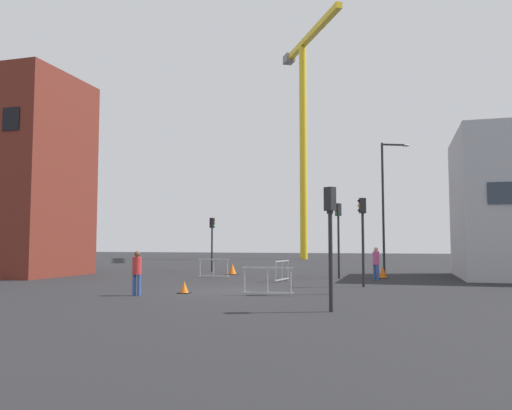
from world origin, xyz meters
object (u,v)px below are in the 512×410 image
Objects in this scene: construction_crane at (304,116)px; traffic_light_near at (338,228)px; pedestrian_waiting at (376,261)px; traffic_light_crosswalk at (212,235)px; traffic_cone_striped at (383,273)px; traffic_cone_on_verge at (184,288)px; traffic_light_corner at (363,227)px; traffic_light_median at (330,227)px; pedestrian_walking at (137,270)px; traffic_cone_orange at (232,269)px; traffic_light_island at (330,228)px; streetlamp_tall at (386,198)px.

construction_crane is 37.55m from traffic_light_near.
pedestrian_waiting is at bearing -73.68° from construction_crane.
traffic_light_crosswalk reaches higher than traffic_cone_striped.
traffic_cone_on_verge is (-4.97, -9.98, -2.60)m from traffic_light_near.
traffic_light_corner is 2.29× the size of pedestrian_waiting.
traffic_light_median reaches higher than pedestrian_waiting.
traffic_light_crosswalk reaches higher than pedestrian_walking.
pedestrian_waiting is at bearing -99.12° from traffic_cone_striped.
traffic_light_corner is 1.08× the size of traffic_light_crosswalk.
traffic_cone_orange is (-9.01, 2.76, -0.71)m from pedestrian_waiting.
traffic_light_near is at bearing 161.64° from pedestrian_waiting.
traffic_light_near is 7.67m from traffic_cone_orange.
traffic_light_crosswalk is at bearing 131.45° from traffic_cone_orange.
traffic_light_near is at bearing -76.66° from construction_crane.
traffic_cone_on_verge is at bearing -116.46° from traffic_light_near.
traffic_light_corner reaches higher than traffic_light_median.
traffic_light_crosswalk reaches higher than pedestrian_waiting.
traffic_light_island is 8.10× the size of traffic_cone_on_verge.
traffic_cone_on_verge is (2.96, -43.43, -17.71)m from construction_crane.
traffic_light_island reaches higher than traffic_cone_orange.
pedestrian_waiting is at bearing -25.61° from traffic_light_crosswalk.
traffic_light_median is 5.49× the size of traffic_cone_striped.
traffic_cone_striped is (11.69, -3.66, -2.22)m from traffic_light_crosswalk.
pedestrian_waiting is (8.43, 10.60, 0.06)m from pedestrian_walking.
pedestrian_walking is at bearing -122.12° from streetlamp_tall.
pedestrian_waiting is (1.37, 8.18, -1.55)m from traffic_light_island.
traffic_light_island is at bearing 11.18° from traffic_cone_on_verge.
construction_crane is 35.98m from traffic_cone_orange.
pedestrian_walking is at bearing -142.19° from traffic_light_corner.
traffic_cone_striped is (9.30, -0.96, -0.02)m from traffic_cone_orange.
traffic_light_corner is at bearing -95.03° from pedestrian_waiting.
pedestrian_waiting is 3.73× the size of traffic_cone_on_verge.
traffic_light_crosswalk is 21.50m from traffic_light_median.
traffic_light_crosswalk reaches higher than traffic_light_median.
traffic_cone_striped is at bearing 86.14° from traffic_light_median.
traffic_cone_striped is at bearing -72.36° from construction_crane.
traffic_light_corner is (-0.88, -7.98, -1.99)m from streetlamp_tall.
traffic_cone_orange is (-8.29, 15.96, -2.14)m from traffic_light_median.
construction_crane is 47.86m from pedestrian_walking.
traffic_light_median is (0.65, -5.02, -0.12)m from traffic_light_island.
traffic_cone_on_verge is at bearing -80.66° from traffic_cone_orange.
traffic_cone_on_verge is (-7.03, -9.30, -0.82)m from pedestrian_waiting.
streetlamp_tall is at bearing -71.02° from construction_crane.
traffic_light_crosswalk is (-9.34, 4.78, -0.28)m from traffic_light_near.
traffic_light_near reaches higher than traffic_cone_on_verge.
traffic_light_crosswalk is at bearing 152.89° from traffic_light_near.
traffic_light_island is 16.94m from traffic_light_crosswalk.
pedestrian_walking is 13.38m from traffic_cone_orange.
traffic_cone_striped reaches higher than traffic_cone_on_verge.
traffic_light_median is at bearing -31.71° from traffic_cone_on_verge.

